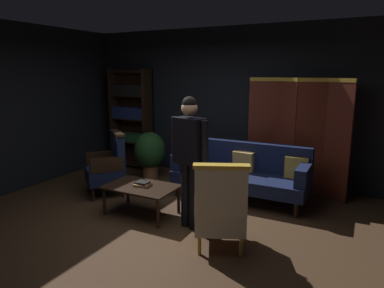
{
  "coord_description": "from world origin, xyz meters",
  "views": [
    {
      "loc": [
        2.29,
        -3.62,
        1.99
      ],
      "look_at": [
        0.0,
        0.8,
        0.95
      ],
      "focal_mm": 32.35,
      "sensor_mm": 36.0,
      "label": 1
    }
  ],
  "objects": [
    {
      "name": "potted_plant",
      "position": [
        -1.32,
        1.64,
        0.51
      ],
      "size": [
        0.59,
        0.59,
        0.89
      ],
      "color": "brown",
      "rests_on": "ground_plane"
    },
    {
      "name": "coffee_table",
      "position": [
        -0.48,
        0.16,
        0.37
      ],
      "size": [
        1.0,
        0.64,
        0.42
      ],
      "color": "black",
      "rests_on": "ground_plane"
    },
    {
      "name": "side_wall_left",
      "position": [
        -3.0,
        0.6,
        1.4
      ],
      "size": [
        0.1,
        3.6,
        2.8
      ],
      "primitive_type": "cube",
      "color": "black",
      "rests_on": "ground_plane"
    },
    {
      "name": "book_black_cloth",
      "position": [
        -0.47,
        0.18,
        0.47
      ],
      "size": [
        0.18,
        0.16,
        0.03
      ],
      "primitive_type": "cube",
      "rotation": [
        0.0,
        0.0,
        0.0
      ],
      "color": "black",
      "rests_on": "book_tan_leather"
    },
    {
      "name": "book_tan_leather",
      "position": [
        -0.47,
        0.18,
        0.44
      ],
      "size": [
        0.24,
        0.23,
        0.03
      ],
      "primitive_type": "cube",
      "rotation": [
        0.0,
        0.0,
        0.19
      ],
      "color": "#9E7A47",
      "rests_on": "coffee_table"
    },
    {
      "name": "armchair_gilt_accent",
      "position": [
        0.89,
        -0.22,
        0.49
      ],
      "size": [
        0.76,
        0.76,
        1.04
      ],
      "color": "gold",
      "rests_on": "ground_plane"
    },
    {
      "name": "bookshelf",
      "position": [
        -2.15,
        2.19,
        1.09
      ],
      "size": [
        0.9,
        0.32,
        2.05
      ],
      "color": "black",
      "rests_on": "ground_plane"
    },
    {
      "name": "armchair_wing_left",
      "position": [
        -1.44,
        0.59,
        0.49
      ],
      "size": [
        0.81,
        0.81,
        1.04
      ],
      "color": "black",
      "rests_on": "ground_plane"
    },
    {
      "name": "folding_screen",
      "position": [
        1.26,
        2.12,
        0.99
      ],
      "size": [
        1.68,
        0.37,
        1.9
      ],
      "color": "#5B2319",
      "rests_on": "ground_plane"
    },
    {
      "name": "ground_plane",
      "position": [
        0.0,
        0.0,
        0.0
      ],
      "size": [
        10.0,
        10.0,
        0.0
      ],
      "primitive_type": "plane",
      "color": "#3D2819"
    },
    {
      "name": "back_wall",
      "position": [
        0.0,
        2.45,
        1.4
      ],
      "size": [
        7.2,
        0.1,
        2.8
      ],
      "primitive_type": "cube",
      "color": "black",
      "rests_on": "ground_plane"
    },
    {
      "name": "velvet_couch",
      "position": [
        0.55,
        1.45,
        0.45
      ],
      "size": [
        2.12,
        0.78,
        0.88
      ],
      "color": "black",
      "rests_on": "ground_plane"
    },
    {
      "name": "standing_figure",
      "position": [
        0.32,
        0.11,
        1.03
      ],
      "size": [
        0.57,
        0.31,
        1.7
      ],
      "color": "black",
      "rests_on": "ground_plane"
    }
  ]
}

